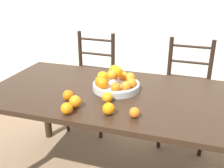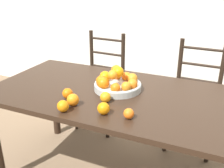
% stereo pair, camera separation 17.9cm
% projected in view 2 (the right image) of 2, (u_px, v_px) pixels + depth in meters
% --- Properties ---
extents(wall_back, '(8.00, 0.06, 2.60)m').
position_uv_depth(wall_back, '(172.00, 0.00, 2.91)').
color(wall_back, silver).
rests_on(wall_back, ground_plane).
extents(dining_table, '(1.92, 0.93, 0.78)m').
position_uv_depth(dining_table, '(122.00, 105.00, 1.88)').
color(dining_table, black).
rests_on(dining_table, ground_plane).
extents(fruit_bowl, '(0.34, 0.34, 0.18)m').
position_uv_depth(fruit_bowl, '(117.00, 83.00, 1.89)').
color(fruit_bowl, '#B2B7B2').
rests_on(fruit_bowl, dining_table).
extents(orange_loose_0, '(0.07, 0.07, 0.07)m').
position_uv_depth(orange_loose_0, '(68.00, 93.00, 1.76)').
color(orange_loose_0, orange).
rests_on(orange_loose_0, dining_table).
extents(orange_loose_1, '(0.07, 0.07, 0.07)m').
position_uv_depth(orange_loose_1, '(104.00, 108.00, 1.55)').
color(orange_loose_1, orange).
rests_on(orange_loose_1, dining_table).
extents(orange_loose_2, '(0.07, 0.07, 0.07)m').
position_uv_depth(orange_loose_2, '(63.00, 106.00, 1.58)').
color(orange_loose_2, orange).
rests_on(orange_loose_2, dining_table).
extents(orange_loose_3, '(0.06, 0.06, 0.06)m').
position_uv_depth(orange_loose_3, '(129.00, 114.00, 1.51)').
color(orange_loose_3, orange).
rests_on(orange_loose_3, dining_table).
extents(orange_loose_4, '(0.08, 0.08, 0.08)m').
position_uv_depth(orange_loose_4, '(73.00, 100.00, 1.66)').
color(orange_loose_4, orange).
rests_on(orange_loose_4, dining_table).
extents(orange_loose_5, '(0.07, 0.07, 0.07)m').
position_uv_depth(orange_loose_5, '(105.00, 97.00, 1.70)').
color(orange_loose_5, orange).
rests_on(orange_loose_5, dining_table).
extents(chair_left, '(0.44, 0.42, 1.01)m').
position_uv_depth(chair_left, '(101.00, 84.00, 2.80)').
color(chair_left, black).
rests_on(chair_left, ground_plane).
extents(chair_right, '(0.43, 0.41, 1.01)m').
position_uv_depth(chair_right, '(194.00, 100.00, 2.44)').
color(chair_right, black).
rests_on(chair_right, ground_plane).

